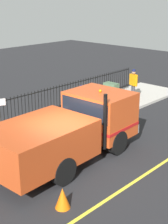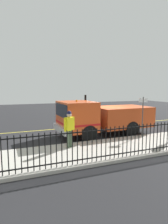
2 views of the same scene
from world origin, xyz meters
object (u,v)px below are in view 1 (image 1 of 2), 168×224
at_px(pedestrian_distant, 133,81).
at_px(traffic_cone, 63,198).
at_px(worker_standing, 82,99).
at_px(utility_cabinet, 111,92).
at_px(work_truck, 73,126).
at_px(street_sign, 0,121).

xyz_separation_m(pedestrian_distant, traffic_cone, (-4.63, 10.03, -0.91)).
relative_size(worker_standing, pedestrian_distant, 1.02).
xyz_separation_m(worker_standing, pedestrian_distant, (0.39, -4.73, -0.02)).
xyz_separation_m(utility_cabinet, traffic_cone, (-5.45, 9.02, -0.32)).
bearing_deg(pedestrian_distant, work_truck, 128.66).
distance_m(worker_standing, pedestrian_distant, 4.75).
distance_m(work_truck, utility_cabinet, 7.28).
height_order(work_truck, pedestrian_distant, work_truck).
bearing_deg(worker_standing, street_sign, -22.99).
height_order(work_truck, utility_cabinet, work_truck).
height_order(work_truck, street_sign, work_truck).
height_order(pedestrian_distant, utility_cabinet, pedestrian_distant).
relative_size(utility_cabinet, street_sign, 0.42).
height_order(utility_cabinet, traffic_cone, utility_cabinet).
height_order(worker_standing, utility_cabinet, worker_standing).
distance_m(worker_standing, utility_cabinet, 3.96).
bearing_deg(utility_cabinet, street_sign, 101.46).
relative_size(work_truck, utility_cabinet, 6.29).
height_order(worker_standing, traffic_cone, worker_standing).
bearing_deg(utility_cabinet, traffic_cone, 121.12).
bearing_deg(worker_standing, traffic_cone, 9.48).
bearing_deg(utility_cabinet, worker_standing, 107.96).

